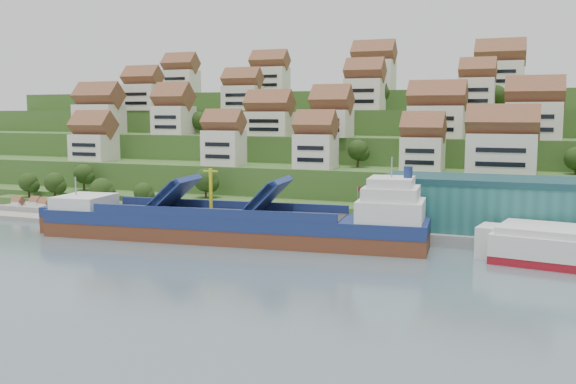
% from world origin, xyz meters
% --- Properties ---
extents(ground, '(300.00, 300.00, 0.00)m').
position_xyz_m(ground, '(0.00, 0.00, 0.00)').
color(ground, slate).
rests_on(ground, ground).
extents(quay, '(180.00, 14.00, 2.20)m').
position_xyz_m(quay, '(20.00, 15.00, 1.10)').
color(quay, gray).
rests_on(quay, ground).
extents(pebble_beach, '(45.00, 20.00, 1.00)m').
position_xyz_m(pebble_beach, '(-58.00, 12.00, 0.50)').
color(pebble_beach, gray).
rests_on(pebble_beach, ground).
extents(hillside, '(260.00, 128.00, 31.00)m').
position_xyz_m(hillside, '(0.00, 103.55, 10.66)').
color(hillside, '#2D4C1E').
rests_on(hillside, ground).
extents(hillside_village, '(158.17, 63.11, 29.21)m').
position_xyz_m(hillside_village, '(-0.37, 60.10, 24.30)').
color(hillside_village, silver).
rests_on(hillside_village, ground).
extents(hillside_trees, '(142.64, 62.58, 32.10)m').
position_xyz_m(hillside_trees, '(-11.55, 47.64, 18.18)').
color(hillside_trees, '#253F15').
rests_on(hillside_trees, ground).
extents(warehouse, '(60.00, 15.00, 10.00)m').
position_xyz_m(warehouse, '(52.00, 17.00, 7.20)').
color(warehouse, '#256663').
rests_on(warehouse, quay).
extents(flagpole, '(1.28, 0.16, 8.00)m').
position_xyz_m(flagpole, '(18.11, 10.00, 6.88)').
color(flagpole, gray).
rests_on(flagpole, quay).
extents(beach_huts, '(14.40, 3.70, 2.20)m').
position_xyz_m(beach_huts, '(-60.00, 10.75, 2.10)').
color(beach_huts, white).
rests_on(beach_huts, pebble_beach).
extents(cargo_ship, '(74.77, 18.89, 16.36)m').
position_xyz_m(cargo_ship, '(-2.04, -0.32, 3.15)').
color(cargo_ship, brown).
rests_on(cargo_ship, ground).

